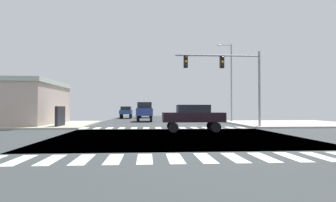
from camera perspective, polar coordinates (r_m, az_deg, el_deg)
name	(u,v)px	position (r m, az deg, el deg)	size (l,w,h in m)	color
ground	(176,137)	(17.11, 1.58, -7.02)	(90.00, 90.00, 0.05)	#353A3B
sidewalk_corner_ne	(291,123)	(32.49, 22.85, -4.05)	(12.00, 12.00, 0.14)	#B2ADA3
sidewalk_corner_nw	(29,124)	(31.12, -25.47, -4.15)	(12.00, 12.00, 0.14)	#B6B49B
crosswalk_near	(190,158)	(9.88, 4.35, -11.04)	(13.50, 2.00, 0.01)	white
crosswalk_far	(164,128)	(24.34, -0.71, -5.26)	(13.50, 2.00, 0.01)	white
traffic_signal_mast	(227,71)	(25.28, 11.38, 5.82)	(7.28, 0.55, 6.47)	gray
street_lamp	(230,76)	(35.14, 11.90, 4.77)	(1.78, 0.32, 9.15)	gray
sedan_nearside_1	(126,111)	(46.45, -8.18, -2.00)	(1.80, 4.30, 1.88)	black
sedan_crossing_3	(193,116)	(20.70, 4.92, -2.86)	(4.30, 1.80, 1.88)	black
suv_outer_1	(145,110)	(35.95, -4.59, -1.77)	(1.96, 4.60, 2.34)	black
pickup_inner_2	(145,110)	(49.06, -4.45, -1.77)	(2.00, 5.10, 2.35)	black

